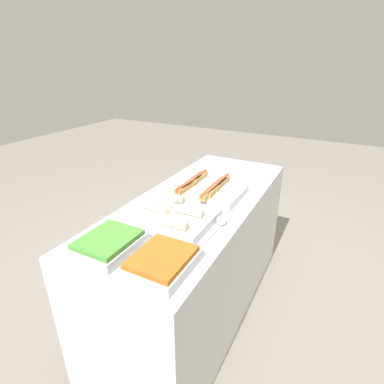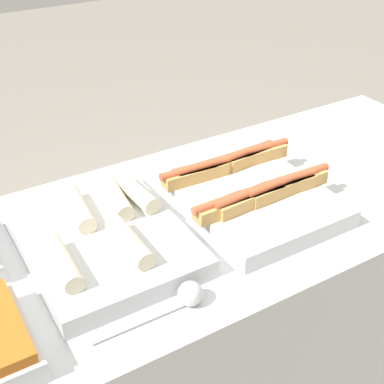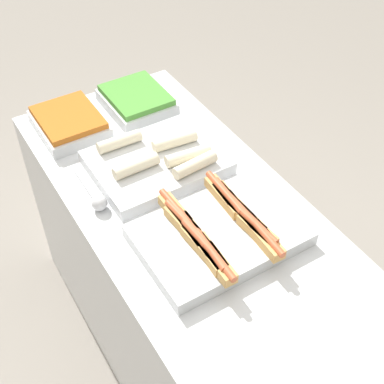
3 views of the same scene
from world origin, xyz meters
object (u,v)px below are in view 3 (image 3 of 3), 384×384
tray_side_front (69,123)px  tray_wraps (157,161)px  tray_side_back (137,100)px  serving_spoon_near (98,201)px  tray_hotdogs (219,232)px

tray_side_front → tray_wraps: bearing=26.0°
tray_side_back → serving_spoon_near: size_ratio=1.16×
serving_spoon_near → tray_wraps: bearing=104.3°
tray_hotdogs → tray_side_front: size_ratio=1.75×
tray_wraps → tray_side_front: size_ratio=1.58×
tray_side_back → serving_spoon_near: bearing=-40.1°
tray_wraps → tray_hotdogs: bearing=-0.4°
tray_wraps → tray_side_front: 0.43m
tray_side_front → tray_hotdogs: bearing=13.1°
tray_hotdogs → tray_side_back: tray_hotdogs is taller
tray_hotdogs → tray_side_back: (-0.79, 0.11, -0.00)m
tray_hotdogs → tray_side_back: 0.80m
serving_spoon_near → tray_hotdogs: bearing=37.9°
tray_hotdogs → tray_wraps: 0.41m
tray_side_back → serving_spoon_near: 0.59m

